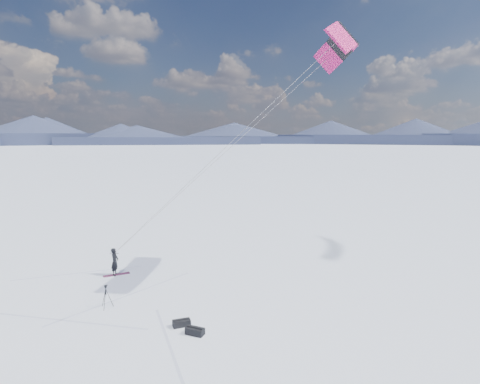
% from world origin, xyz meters
% --- Properties ---
extents(ground, '(1800.00, 1800.00, 0.00)m').
position_xyz_m(ground, '(0.00, 0.00, 0.00)').
color(ground, white).
extents(horizon_hills, '(704.00, 705.94, 10.43)m').
position_xyz_m(horizon_hills, '(-0.00, 0.00, 4.60)').
color(horizon_hills, '#1C243A').
rests_on(horizon_hills, ground).
extents(snow_tracks, '(13.93, 9.84, 0.01)m').
position_xyz_m(snow_tracks, '(-1.98, 0.09, 0.00)').
color(snow_tracks, '#AFB6D2').
rests_on(snow_tracks, ground).
extents(snowkiter, '(0.48, 0.66, 1.68)m').
position_xyz_m(snowkiter, '(-2.12, 3.84, 0.00)').
color(snowkiter, black).
rests_on(snowkiter, ground).
extents(snowboard, '(1.38, 1.23, 0.04)m').
position_xyz_m(snowboard, '(-2.07, 3.89, 0.02)').
color(snowboard, '#822352').
rests_on(snowboard, ground).
extents(tripod, '(0.60, 0.56, 1.16)m').
position_xyz_m(tripod, '(-0.15, -0.40, 0.75)').
color(tripod, black).
rests_on(tripod, ground).
extents(gear_bag_a, '(0.85, 0.73, 0.35)m').
position_xyz_m(gear_bag_a, '(4.16, -1.40, 0.15)').
color(gear_bag_a, black).
rests_on(gear_bag_a, ground).
extents(gear_bag_b, '(0.84, 0.52, 0.36)m').
position_xyz_m(gear_bag_b, '(4.98, -1.97, 0.16)').
color(gear_bag_b, black).
rests_on(gear_bag_b, ground).
extents(power_kite, '(14.04, 6.46, 12.73)m').
position_xyz_m(power_kite, '(10.62, 5.39, 13.13)').
color(power_kite, '#B7135B').
rests_on(power_kite, ground).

